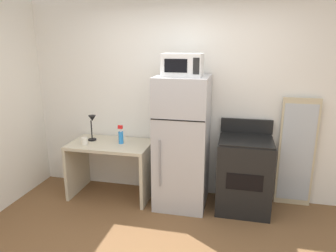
# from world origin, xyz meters

# --- Properties ---
(wall_back_white) EXTENTS (5.00, 0.10, 2.60)m
(wall_back_white) POSITION_xyz_m (0.00, 1.70, 1.30)
(wall_back_white) COLOR white
(wall_back_white) RESTS_ON ground
(desk) EXTENTS (1.07, 0.64, 0.75)m
(desk) POSITION_xyz_m (-0.96, 1.31, 0.52)
(desk) COLOR beige
(desk) RESTS_ON ground
(desk_lamp) EXTENTS (0.14, 0.12, 0.35)m
(desk_lamp) POSITION_xyz_m (-1.23, 1.36, 0.99)
(desk_lamp) COLOR black
(desk_lamp) RESTS_ON desk
(coffee_mug) EXTENTS (0.08, 0.08, 0.09)m
(coffee_mug) POSITION_xyz_m (-1.26, 1.18, 0.80)
(coffee_mug) COLOR white
(coffee_mug) RESTS_ON desk
(spray_bottle) EXTENTS (0.06, 0.06, 0.25)m
(spray_bottle) POSITION_xyz_m (-0.81, 1.33, 0.85)
(spray_bottle) COLOR #2D8CEA
(spray_bottle) RESTS_ON desk
(refrigerator) EXTENTS (0.64, 0.68, 1.66)m
(refrigerator) POSITION_xyz_m (0.01, 1.30, 0.83)
(refrigerator) COLOR #B7B7BC
(refrigerator) RESTS_ON ground
(microwave) EXTENTS (0.46, 0.35, 0.26)m
(microwave) POSITION_xyz_m (0.01, 1.28, 1.79)
(microwave) COLOR silver
(microwave) RESTS_ON refrigerator
(oven_range) EXTENTS (0.65, 0.61, 1.10)m
(oven_range) POSITION_xyz_m (0.79, 1.33, 0.47)
(oven_range) COLOR black
(oven_range) RESTS_ON ground
(leaning_mirror) EXTENTS (0.44, 0.03, 1.40)m
(leaning_mirror) POSITION_xyz_m (1.42, 1.59, 0.70)
(leaning_mirror) COLOR #C6B793
(leaning_mirror) RESTS_ON ground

